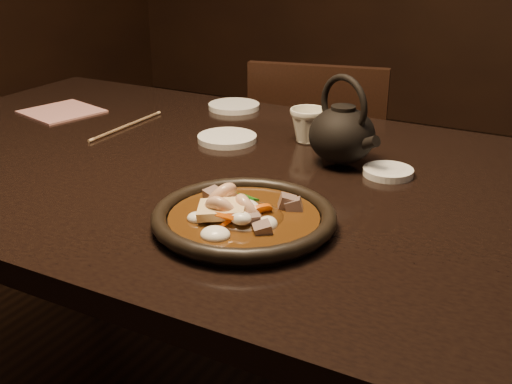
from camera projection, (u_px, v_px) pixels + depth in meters
The scene contains 11 objects.
table at pixel (229, 206), 1.22m from camera, with size 1.60×0.90×0.75m.
chair at pixel (320, 184), 1.91m from camera, with size 0.47×0.47×0.83m.
plate at pixel (244, 218), 0.95m from camera, with size 0.28×0.28×0.03m.
stirfry at pixel (240, 215), 0.95m from camera, with size 0.16×0.18×0.07m.
soy_dish at pixel (388, 172), 1.16m from camera, with size 0.09×0.09×0.01m, color white.
saucer_left at pixel (227, 138), 1.34m from camera, with size 0.12×0.12×0.01m, color white.
saucer_right at pixel (234, 106), 1.57m from camera, with size 0.13×0.13×0.01m, color white.
tea_cup at pixel (308, 124), 1.32m from camera, with size 0.08×0.07×0.08m, color beige.
chopsticks at pixel (127, 126), 1.43m from camera, with size 0.01×0.25×0.01m.
napkin at pixel (62, 112), 1.54m from camera, with size 0.16×0.16×0.00m, color #AC6F6A.
teapot at pixel (342, 132), 1.19m from camera, with size 0.15×0.12×0.17m.
Camera 1 is at (0.58, -0.95, 1.17)m, focal length 45.00 mm.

